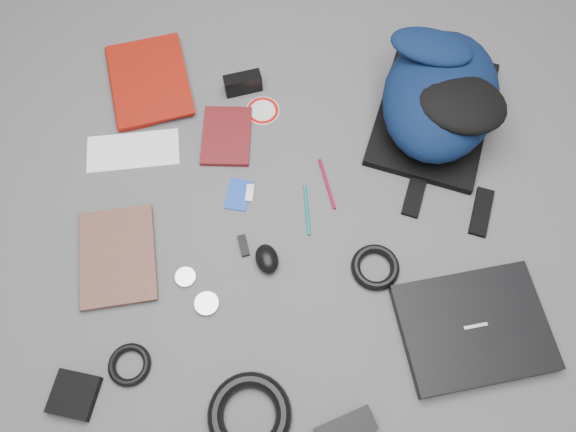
{
  "coord_description": "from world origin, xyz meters",
  "views": [
    {
      "loc": [
        -0.02,
        -0.55,
        1.26
      ],
      "look_at": [
        0.0,
        0.0,
        0.02
      ],
      "focal_mm": 35.0,
      "sensor_mm": 36.0,
      "label": 1
    }
  ],
  "objects_px": {
    "mouse": "(267,259)",
    "textbook_red": "(111,89)",
    "comic_book": "(80,262)",
    "backpack": "(441,95)",
    "pouch": "(74,395)",
    "compact_camera": "(243,83)",
    "power_brick": "(346,429)",
    "laptop": "(473,328)",
    "dvd_case": "(227,136)"
  },
  "relations": [
    {
      "from": "mouse",
      "to": "textbook_red",
      "type": "bearing_deg",
      "value": 115.85
    },
    {
      "from": "comic_book",
      "to": "backpack",
      "type": "bearing_deg",
      "value": 16.47
    },
    {
      "from": "textbook_red",
      "to": "pouch",
      "type": "xyz_separation_m",
      "value": [
        -0.01,
        -0.79,
        -0.0
      ]
    },
    {
      "from": "compact_camera",
      "to": "power_brick",
      "type": "relative_size",
      "value": 0.81
    },
    {
      "from": "compact_camera",
      "to": "pouch",
      "type": "height_order",
      "value": "compact_camera"
    },
    {
      "from": "pouch",
      "to": "comic_book",
      "type": "bearing_deg",
      "value": 94.07
    },
    {
      "from": "mouse",
      "to": "power_brick",
      "type": "distance_m",
      "value": 0.41
    },
    {
      "from": "compact_camera",
      "to": "mouse",
      "type": "distance_m",
      "value": 0.5
    },
    {
      "from": "laptop",
      "to": "power_brick",
      "type": "bearing_deg",
      "value": -155.09
    },
    {
      "from": "textbook_red",
      "to": "comic_book",
      "type": "height_order",
      "value": "textbook_red"
    },
    {
      "from": "backpack",
      "to": "mouse",
      "type": "bearing_deg",
      "value": -118.6
    },
    {
      "from": "pouch",
      "to": "power_brick",
      "type": "bearing_deg",
      "value": -9.19
    },
    {
      "from": "comic_book",
      "to": "textbook_red",
      "type": "bearing_deg",
      "value": 79.69
    },
    {
      "from": "compact_camera",
      "to": "comic_book",
      "type": "bearing_deg",
      "value": -141.46
    },
    {
      "from": "laptop",
      "to": "dvd_case",
      "type": "distance_m",
      "value": 0.76
    },
    {
      "from": "textbook_red",
      "to": "laptop",
      "type": "bearing_deg",
      "value": -50.36
    },
    {
      "from": "pouch",
      "to": "laptop",
      "type": "bearing_deg",
      "value": 6.9
    },
    {
      "from": "compact_camera",
      "to": "power_brick",
      "type": "bearing_deg",
      "value": -89.49
    },
    {
      "from": "power_brick",
      "to": "mouse",
      "type": "bearing_deg",
      "value": 91.9
    },
    {
      "from": "comic_book",
      "to": "dvd_case",
      "type": "distance_m",
      "value": 0.48
    },
    {
      "from": "textbook_red",
      "to": "comic_book",
      "type": "distance_m",
      "value": 0.49
    },
    {
      "from": "dvd_case",
      "to": "mouse",
      "type": "bearing_deg",
      "value": -70.73
    },
    {
      "from": "dvd_case",
      "to": "backpack",
      "type": "bearing_deg",
      "value": 8.45
    },
    {
      "from": "dvd_case",
      "to": "pouch",
      "type": "bearing_deg",
      "value": -113.1
    },
    {
      "from": "comic_book",
      "to": "mouse",
      "type": "height_order",
      "value": "mouse"
    },
    {
      "from": "comic_book",
      "to": "mouse",
      "type": "bearing_deg",
      "value": -8.47
    },
    {
      "from": "backpack",
      "to": "power_brick",
      "type": "relative_size",
      "value": 3.59
    },
    {
      "from": "textbook_red",
      "to": "power_brick",
      "type": "distance_m",
      "value": 1.05
    },
    {
      "from": "power_brick",
      "to": "backpack",
      "type": "bearing_deg",
      "value": 48.77
    },
    {
      "from": "comic_book",
      "to": "compact_camera",
      "type": "relative_size",
      "value": 2.44
    },
    {
      "from": "backpack",
      "to": "comic_book",
      "type": "distance_m",
      "value": 0.97
    },
    {
      "from": "comic_book",
      "to": "pouch",
      "type": "bearing_deg",
      "value": -92.41
    },
    {
      "from": "dvd_case",
      "to": "pouch",
      "type": "xyz_separation_m",
      "value": [
        -0.32,
        -0.63,
        0.01
      ]
    },
    {
      "from": "backpack",
      "to": "pouch",
      "type": "height_order",
      "value": "backpack"
    },
    {
      "from": "comic_book",
      "to": "mouse",
      "type": "xyz_separation_m",
      "value": [
        0.44,
        -0.02,
        0.01
      ]
    },
    {
      "from": "laptop",
      "to": "textbook_red",
      "type": "height_order",
      "value": "laptop"
    },
    {
      "from": "laptop",
      "to": "power_brick",
      "type": "xyz_separation_m",
      "value": [
        -0.3,
        -0.2,
        -0.0
      ]
    },
    {
      "from": "laptop",
      "to": "pouch",
      "type": "bearing_deg",
      "value": 178.53
    },
    {
      "from": "comic_book",
      "to": "dvd_case",
      "type": "relative_size",
      "value": 1.39
    },
    {
      "from": "comic_book",
      "to": "power_brick",
      "type": "height_order",
      "value": "power_brick"
    },
    {
      "from": "backpack",
      "to": "compact_camera",
      "type": "distance_m",
      "value": 0.52
    },
    {
      "from": "comic_book",
      "to": "pouch",
      "type": "relative_size",
      "value": 2.62
    },
    {
      "from": "mouse",
      "to": "pouch",
      "type": "bearing_deg",
      "value": -158.75
    },
    {
      "from": "textbook_red",
      "to": "mouse",
      "type": "bearing_deg",
      "value": -63.0
    },
    {
      "from": "backpack",
      "to": "power_brick",
      "type": "xyz_separation_m",
      "value": [
        -0.3,
        -0.77,
        -0.08
      ]
    },
    {
      "from": "compact_camera",
      "to": "mouse",
      "type": "xyz_separation_m",
      "value": [
        0.05,
        -0.5,
        -0.01
      ]
    },
    {
      "from": "dvd_case",
      "to": "power_brick",
      "type": "relative_size",
      "value": 1.42
    },
    {
      "from": "dvd_case",
      "to": "pouch",
      "type": "distance_m",
      "value": 0.71
    },
    {
      "from": "power_brick",
      "to": "laptop",
      "type": "bearing_deg",
      "value": 13.18
    },
    {
      "from": "backpack",
      "to": "compact_camera",
      "type": "xyz_separation_m",
      "value": [
        -0.5,
        0.11,
        -0.06
      ]
    }
  ]
}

